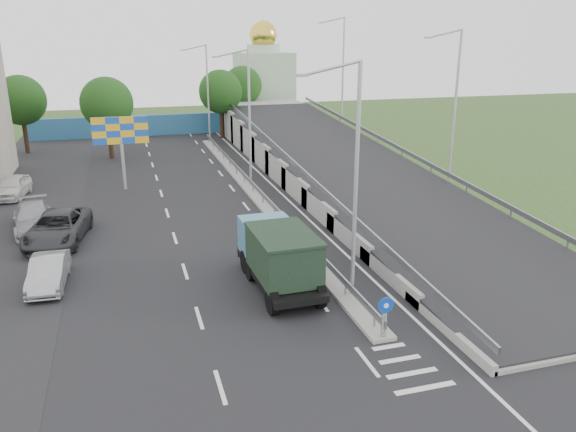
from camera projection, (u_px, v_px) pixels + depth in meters
name	position (u px, v px, depth m)	size (l,w,h in m)	color
ground	(411.00, 372.00, 19.48)	(160.00, 160.00, 0.00)	#2D4C1E
road_surface	(223.00, 213.00, 36.91)	(26.00, 90.00, 0.04)	black
parking_strip	(7.00, 232.00, 33.39)	(8.00, 90.00, 0.05)	black
median	(253.00, 193.00, 41.35)	(1.00, 44.00, 0.20)	gray
overpass_ramp	(348.00, 164.00, 42.87)	(10.00, 50.00, 3.50)	gray
median_guardrail	(253.00, 184.00, 41.15)	(0.09, 44.00, 0.71)	gray
sign_bollard	(384.00, 317.00, 21.15)	(0.64, 0.23, 1.67)	black
lamp_post_near	(352.00, 171.00, 23.20)	(2.74, 0.18, 10.08)	#B2B5B7
lamp_post_mid	(247.00, 111.00, 41.45)	(2.74, 0.18, 10.08)	#B2B5B7
lamp_post_far	(206.00, 88.00, 59.69)	(2.74, 0.18, 10.08)	#B2B5B7
blue_wall	(165.00, 125.00, 65.46)	(30.00, 0.50, 2.40)	teal
church	(264.00, 81.00, 75.30)	(7.00, 7.00, 13.80)	#B2CCAD
billboard	(121.00, 135.00, 41.30)	(4.00, 0.24, 5.50)	#B2B5B7
tree_left_mid	(107.00, 103.00, 51.67)	(4.80, 4.80, 7.60)	black
tree_median_far	(220.00, 92.00, 62.22)	(4.80, 4.80, 7.60)	black
tree_left_far	(21.00, 100.00, 54.06)	(4.80, 4.80, 7.60)	black
tree_ramp_far	(242.00, 86.00, 69.69)	(4.80, 4.80, 7.60)	black
dump_truck	(278.00, 254.00, 25.72)	(2.69, 6.67, 2.92)	black
parked_car_b	(49.00, 272.00, 26.00)	(1.48, 4.25, 1.40)	#98999D
parked_car_c	(58.00, 228.00, 31.53)	(2.82, 6.12, 1.70)	#2C2D30
parked_car_d	(34.00, 218.00, 33.43)	(2.20, 5.41, 1.57)	#96979E
parked_car_e	(12.00, 187.00, 40.34)	(1.86, 4.61, 1.57)	silver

